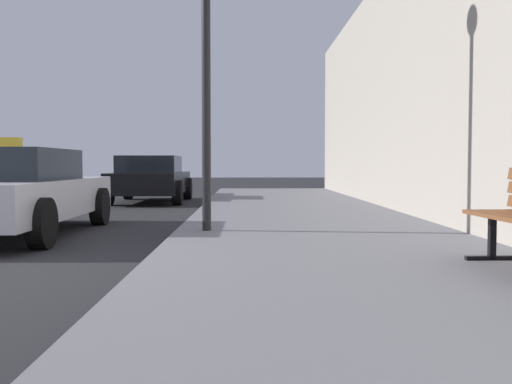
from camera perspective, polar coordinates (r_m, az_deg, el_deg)
The scene contains 3 objects.
sidewalk at distance 5.98m, azimuth 9.09°, elevation -6.72°, with size 4.00×32.00×0.15m, color slate.
car_silver at distance 9.36m, azimuth -22.26°, elevation 0.04°, with size 1.97×4.53×1.43m.
car_black at distance 16.48m, azimuth -10.10°, elevation 1.26°, with size 1.98×4.02×1.27m.
Camera 1 is at (2.97, -5.81, 1.05)m, focal length 41.57 mm.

